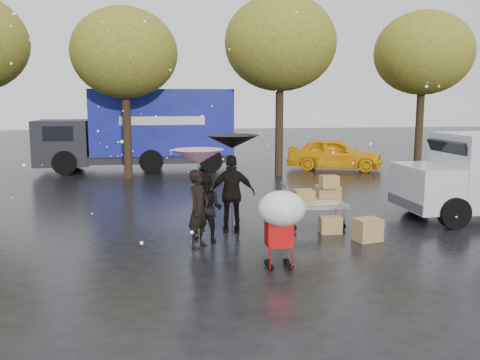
{
  "coord_description": "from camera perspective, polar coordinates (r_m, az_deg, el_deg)",
  "views": [
    {
      "loc": [
        -2.01,
        -10.04,
        3.03
      ],
      "look_at": [
        -0.4,
        1.0,
        1.28
      ],
      "focal_mm": 38.0,
      "sensor_mm": 36.0,
      "label": 1
    }
  ],
  "objects": [
    {
      "name": "ground",
      "position": [
        10.68,
        2.94,
        -7.57
      ],
      "size": [
        90.0,
        90.0,
        0.0
      ],
      "primitive_type": "plane",
      "color": "black",
      "rests_on": "ground"
    },
    {
      "name": "person_pink",
      "position": [
        10.54,
        -4.66,
        -3.24
      ],
      "size": [
        0.65,
        0.71,
        1.63
      ],
      "primitive_type": "imported",
      "rotation": [
        0.0,
        0.0,
        0.99
      ],
      "color": "black",
      "rests_on": "ground"
    },
    {
      "name": "person_middle",
      "position": [
        10.92,
        -3.7,
        -3.25
      ],
      "size": [
        0.89,
        0.82,
        1.46
      ],
      "primitive_type": "imported",
      "rotation": [
        0.0,
        0.0,
        -0.5
      ],
      "color": "black",
      "rests_on": "ground"
    },
    {
      "name": "person_black",
      "position": [
        11.71,
        -0.88,
        -1.55
      ],
      "size": [
        1.08,
        0.51,
        1.8
      ],
      "primitive_type": "imported",
      "rotation": [
        0.0,
        0.0,
        3.07
      ],
      "color": "black",
      "rests_on": "ground"
    },
    {
      "name": "umbrella_pink",
      "position": [
        10.37,
        -4.73,
        2.6
      ],
      "size": [
        1.05,
        1.05,
        2.05
      ],
      "color": "#4C4C4C",
      "rests_on": "ground"
    },
    {
      "name": "umbrella_black",
      "position": [
        11.55,
        -0.89,
        4.31
      ],
      "size": [
        1.23,
        1.23,
        2.25
      ],
      "color": "#4C4C4C",
      "rests_on": "ground"
    },
    {
      "name": "vendor_cart",
      "position": [
        12.31,
        8.76,
        -1.97
      ],
      "size": [
        1.52,
        0.8,
        1.27
      ],
      "color": "slate",
      "rests_on": "ground"
    },
    {
      "name": "shopping_cart",
      "position": [
        9.02,
        4.65,
        -3.69
      ],
      "size": [
        0.84,
        0.84,
        1.46
      ],
      "color": "#A40909",
      "rests_on": "ground"
    },
    {
      "name": "blue_truck",
      "position": [
        22.65,
        -10.78,
        5.55
      ],
      "size": [
        8.3,
        2.6,
        3.5
      ],
      "color": "navy",
      "rests_on": "ground"
    },
    {
      "name": "box_ground_near",
      "position": [
        11.45,
        14.12,
        -5.43
      ],
      "size": [
        0.63,
        0.55,
        0.49
      ],
      "primitive_type": "cube",
      "rotation": [
        0.0,
        0.0,
        0.23
      ],
      "color": "olive",
      "rests_on": "ground"
    },
    {
      "name": "box_ground_far",
      "position": [
        11.94,
        10.12,
        -4.97
      ],
      "size": [
        0.52,
        0.41,
        0.38
      ],
      "primitive_type": "cube",
      "rotation": [
        0.0,
        0.0,
        -0.06
      ],
      "color": "olive",
      "rests_on": "ground"
    },
    {
      "name": "yellow_taxi",
      "position": [
        22.8,
        10.56,
        2.92
      ],
      "size": [
        4.45,
        3.05,
        1.41
      ],
      "primitive_type": "imported",
      "rotation": [
        0.0,
        0.0,
        1.2
      ],
      "color": "#FFAF0D",
      "rests_on": "ground"
    },
    {
      "name": "tree_row",
      "position": [
        20.2,
        -3.98,
        14.57
      ],
      "size": [
        21.6,
        4.4,
        7.12
      ],
      "color": "black",
      "rests_on": "ground"
    }
  ]
}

